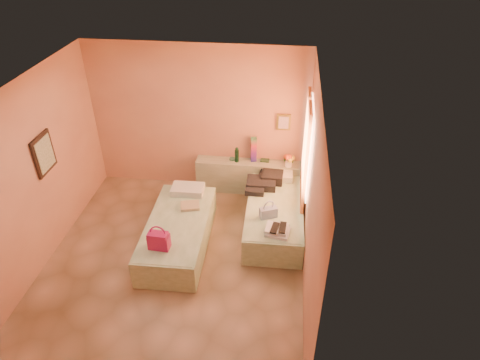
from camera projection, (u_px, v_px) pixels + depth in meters
The scene contains 16 objects.
ground at pixel (175, 262), 6.73m from camera, with size 4.50×4.50×0.00m, color tan.
room_walls at pixel (188, 146), 6.19m from camera, with size 4.02×4.51×2.81m.
headboard_ledge at pixel (250, 176), 8.19m from camera, with size 2.05×0.30×0.65m, color #A8B292.
bed_left at pixel (178, 233), 6.93m from camera, with size 0.90×2.00×0.50m, color beige.
bed_right at pixel (274, 215), 7.31m from camera, with size 0.90×2.00×0.50m, color beige.
water_bottle at pixel (237, 155), 7.95m from camera, with size 0.08×0.08×0.28m, color #143924.
rainbow_box at pixel (254, 149), 7.93m from camera, with size 0.11×0.11×0.48m, color #A81453.
small_dish at pixel (232, 159), 8.08m from camera, with size 0.11×0.11×0.03m, color #45805E.
green_book at pixel (265, 160), 8.04m from camera, with size 0.16×0.12×0.03m, color #234127.
flower_vase at pixel (289, 159), 7.81m from camera, with size 0.22×0.22×0.29m, color white.
magenta_handbag at pixel (159, 240), 6.20m from camera, with size 0.31×0.17×0.29m, color #A81453.
khaki_garment at pixel (190, 206), 7.08m from camera, with size 0.31×0.25×0.05m, color tan.
clothes_pile at pixel (264, 182), 7.56m from camera, with size 0.56×0.56×0.17m, color black.
blue_handbag at pixel (268, 213), 6.83m from camera, with size 0.28×0.12×0.18m, color #3B538E.
towel_stack at pixel (278, 231), 6.51m from camera, with size 0.35×0.30×0.10m, color silver.
sandal_pair at pixel (279, 228), 6.47m from camera, with size 0.20×0.26×0.03m, color black.
Camera 1 is at (1.60, -4.74, 4.79)m, focal length 32.00 mm.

